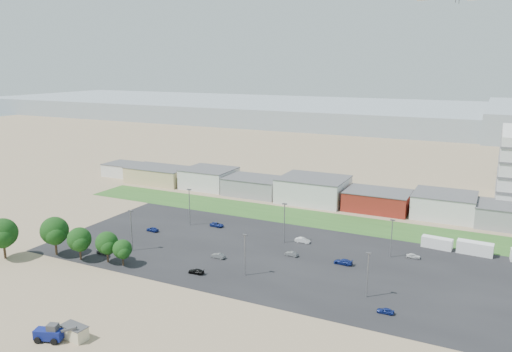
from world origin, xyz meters
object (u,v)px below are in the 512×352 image
Objects in this scene: parked_car_3 at (196,271)px; parked_car_5 at (152,229)px; telehandler at (49,332)px; parked_car_10 at (103,252)px; parked_car_8 at (413,256)px; parked_car_9 at (217,225)px; parked_car_2 at (385,311)px; parked_car_7 at (292,254)px; parked_car_12 at (343,262)px; tree_far_left at (3,236)px; box_trailer_a at (437,243)px; parked_car_4 at (218,256)px; parked_car_11 at (303,240)px; portable_shed at (75,332)px.

parked_car_3 is 1.02× the size of parked_car_5.
telehandler reaches higher than parked_car_10.
parked_car_9 is at bearing 85.15° from parked_car_8.
parked_car_9 is (-54.75, -0.26, 0.02)m from parked_car_8.
parked_car_3 is at bearing -91.72° from parked_car_2.
parked_car_12 is at bearing 98.50° from parked_car_7.
tree_far_left reaches higher than parked_car_9.
telehandler reaches higher than box_trailer_a.
parked_car_12 is at bearing 113.73° from parked_car_4.
parked_car_3 is 33.00m from parked_car_9.
parked_car_11 is (14.32, 29.09, 0.11)m from parked_car_3.
parked_car_8 is 0.79× the size of parked_car_9.
parked_car_2 is at bearing -90.87° from box_trailer_a.
parked_car_12 is at bearing 23.46° from tree_far_left.
parked_car_9 is at bearing -25.58° from parked_car_10.
parked_car_12 reaches higher than parked_car_4.
parked_car_4 is (46.08, 22.71, -5.05)m from tree_far_left.
tree_far_left is at bearing 146.12° from parked_car_9.
portable_shed is 1.46× the size of parked_car_8.
parked_car_2 is 0.86× the size of parked_car_10.
parked_car_7 is 0.90× the size of parked_car_10.
parked_car_4 is 23.92m from parked_car_11.
tree_far_left is 81.17m from parked_car_12.
box_trailer_a reaches higher than parked_car_2.
box_trailer_a is 1.98× the size of parked_car_3.
parked_car_12 reaches higher than parked_car_2.
parked_car_5 is at bearing 58.08° from tree_far_left.
parked_car_9 is at bearing 103.52° from portable_shed.
parked_car_2 is 0.77× the size of parked_car_9.
tree_far_left is 69.41m from parked_car_7.
parked_car_8 is at bearing 121.08° from parked_car_4.
parked_car_3 reaches higher than parked_car_10.
parked_car_2 is 0.73× the size of parked_car_12.
parked_car_10 is at bearing -67.97° from parked_car_12.
tree_far_left reaches higher than parked_car_7.
parked_car_8 reaches higher than parked_car_2.
parked_car_7 is 10.00m from parked_car_11.
tree_far_left is 73.75m from parked_car_11.
parked_car_12 reaches higher than parked_car_7.
parked_car_5 is 1.12× the size of parked_car_8.
parked_car_8 is (49.45, 65.20, -1.02)m from telehandler.
parked_car_7 is (61.51, 31.76, -5.10)m from tree_far_left.
portable_shed is 1.31× the size of parked_car_5.
telehandler is 44.88m from tree_far_left.
parked_car_4 is 23.88m from parked_car_9.
portable_shed is at bearing 0.03° from parked_car_4.
parked_car_2 is at bearing 17.27° from telehandler.
box_trailer_a is (53.71, 74.80, -0.19)m from telehandler.
parked_car_4 is 27.86m from parked_car_5.
parked_car_11 reaches higher than parked_car_2.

